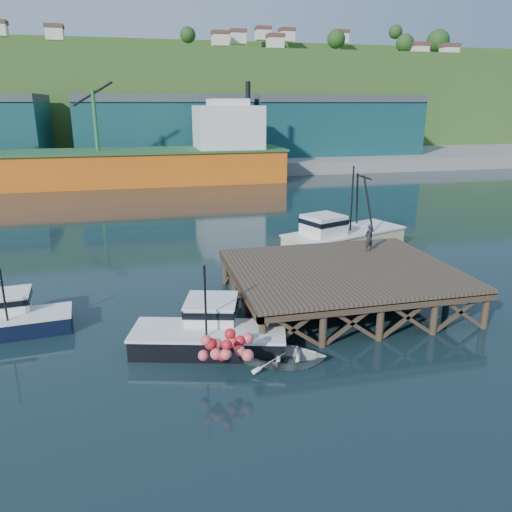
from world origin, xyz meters
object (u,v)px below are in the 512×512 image
object	(u,v)px
dinghy	(284,356)
boat_black	(210,331)
boat_navy	(11,318)
dockworker	(369,238)
trawler	(342,235)

from	to	relation	value
dinghy	boat_black	bearing A→B (deg)	72.92
boat_navy	boat_black	size ratio (longest dim) A/B	0.79
boat_black	dockworker	world-z (taller)	boat_black
trawler	dinghy	size ratio (longest dim) A/B	2.81
trawler	dockworker	distance (m)	7.07
dinghy	trawler	bearing A→B (deg)	-9.65
boat_navy	dinghy	distance (m)	13.59
boat_black	trawler	distance (m)	17.61
boat_navy	dockworker	xyz separation A→B (m)	(19.96, 2.28, 2.24)
boat_black	trawler	xyz separation A→B (m)	(11.92, 12.95, 0.54)
trawler	dockworker	size ratio (longest dim) A/B	6.20
boat_black	boat_navy	bearing A→B (deg)	172.52
trawler	boat_black	bearing A→B (deg)	-152.89
boat_navy	boat_black	bearing A→B (deg)	-28.16
boat_navy	trawler	bearing A→B (deg)	17.90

